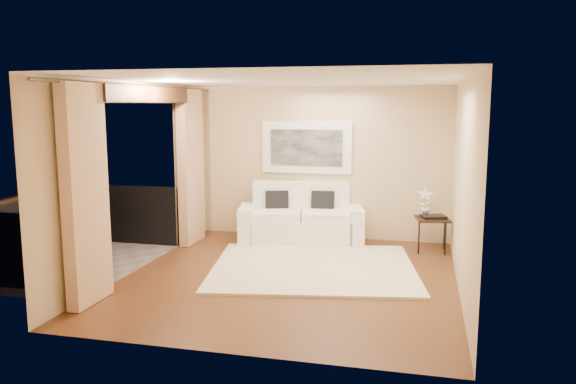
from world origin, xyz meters
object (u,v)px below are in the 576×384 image
(sofa, at_px, (301,221))
(side_table, at_px, (432,221))
(balcony_chair_far, at_px, (85,222))
(ice_bucket, at_px, (67,203))
(orchid, at_px, (425,202))
(balcony_chair_near, at_px, (80,236))
(bistro_table, at_px, (73,216))

(sofa, bearing_deg, side_table, -16.83)
(balcony_chair_far, relative_size, ice_bucket, 4.46)
(orchid, xyz_separation_m, balcony_chair_far, (-5.29, -1.58, -0.28))
(sofa, bearing_deg, balcony_chair_far, -164.79)
(side_table, xyz_separation_m, balcony_chair_near, (-4.66, -2.71, 0.13))
(bistro_table, height_order, balcony_chair_far, balcony_chair_far)
(bistro_table, distance_m, balcony_chair_far, 0.32)
(bistro_table, bearing_deg, ice_bucket, 156.36)
(side_table, distance_m, bistro_table, 5.71)
(balcony_chair_near, relative_size, ice_bucket, 5.36)
(bistro_table, distance_m, ice_bucket, 0.23)
(bistro_table, xyz_separation_m, ice_bucket, (-0.13, 0.06, 0.18))
(balcony_chair_near, bearing_deg, side_table, 16.37)
(side_table, height_order, bistro_table, bistro_table)
(side_table, distance_m, balcony_chair_far, 5.61)
(side_table, distance_m, balcony_chair_near, 5.39)
(orchid, relative_size, balcony_chair_near, 0.43)
(orchid, xyz_separation_m, balcony_chair_near, (-4.53, -2.84, -0.16))
(orchid, bearing_deg, side_table, -47.38)
(orchid, height_order, bistro_table, orchid)
(sofa, xyz_separation_m, orchid, (2.11, -0.05, 0.43))
(side_table, relative_size, ice_bucket, 2.95)
(sofa, relative_size, balcony_chair_far, 2.54)
(sofa, xyz_separation_m, side_table, (2.23, -0.19, 0.14))
(balcony_chair_far, bearing_deg, sofa, -165.85)
(sofa, xyz_separation_m, bistro_table, (-3.21, -1.91, 0.31))
(orchid, relative_size, ice_bucket, 2.31)
(bistro_table, bearing_deg, balcony_chair_near, -51.64)
(sofa, distance_m, ice_bucket, 3.85)
(balcony_chair_far, distance_m, balcony_chair_near, 1.48)
(ice_bucket, bearing_deg, sofa, 29.01)
(ice_bucket, bearing_deg, balcony_chair_near, -48.85)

